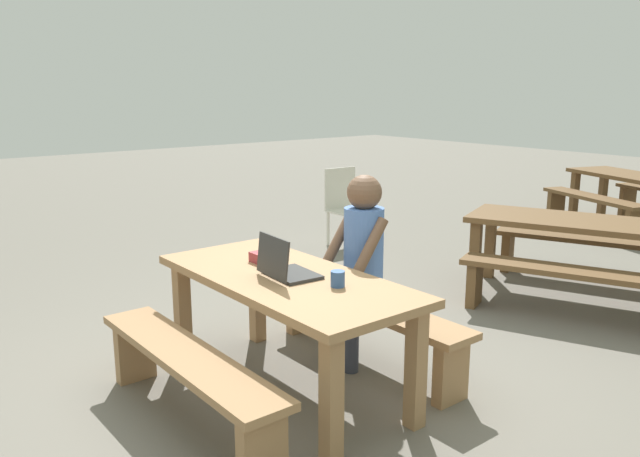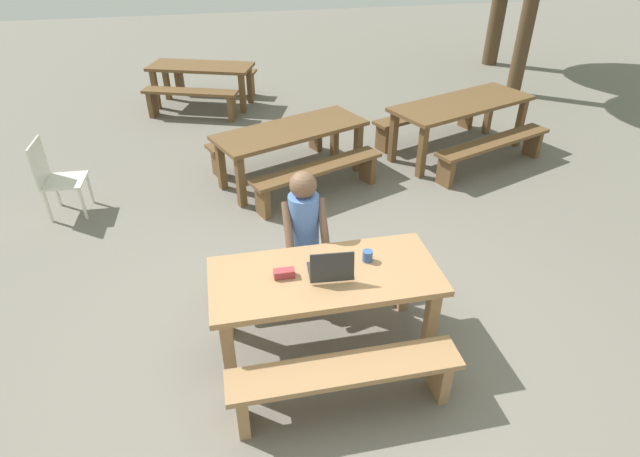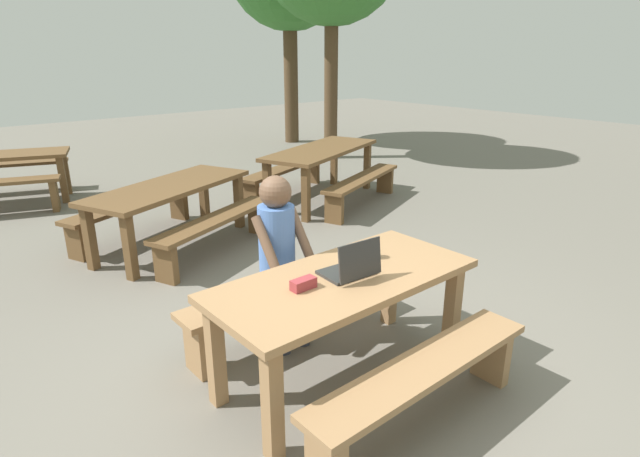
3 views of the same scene
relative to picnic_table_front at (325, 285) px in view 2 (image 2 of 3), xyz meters
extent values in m
plane|color=slate|center=(0.00, 0.00, -0.63)|extent=(30.00, 30.00, 0.00)
cube|color=#9E754C|center=(0.00, 0.00, 0.09)|extent=(1.76, 0.79, 0.05)
cube|color=#9E754C|center=(-0.78, -0.30, -0.28)|extent=(0.09, 0.09, 0.69)
cube|color=#9E754C|center=(0.78, -0.30, -0.28)|extent=(0.09, 0.09, 0.69)
cube|color=#9E754C|center=(-0.78, 0.30, -0.28)|extent=(0.09, 0.09, 0.69)
cube|color=#9E754C|center=(0.78, 0.30, -0.28)|extent=(0.09, 0.09, 0.69)
cube|color=#9E754C|center=(0.00, -0.66, -0.22)|extent=(1.65, 0.30, 0.05)
cube|color=#9E754C|center=(-0.73, -0.66, -0.43)|extent=(0.08, 0.24, 0.39)
cube|color=#9E754C|center=(0.73, -0.66, -0.43)|extent=(0.08, 0.24, 0.39)
cube|color=#9E754C|center=(0.00, 0.66, -0.22)|extent=(1.65, 0.30, 0.05)
cube|color=#9E754C|center=(-0.73, 0.66, -0.43)|extent=(0.08, 0.24, 0.39)
cube|color=#9E754C|center=(0.73, 0.66, -0.43)|extent=(0.08, 0.24, 0.39)
cube|color=#2D2D2D|center=(0.04, 0.02, 0.12)|extent=(0.34, 0.26, 0.02)
cube|color=#2D2D2D|center=(0.03, -0.11, 0.25)|extent=(0.33, 0.06, 0.24)
cube|color=black|center=(0.03, -0.10, 0.25)|extent=(0.30, 0.05, 0.22)
cube|color=#993338|center=(-0.31, 0.02, 0.15)|extent=(0.16, 0.07, 0.06)
cylinder|color=#335693|center=(0.36, 0.10, 0.16)|extent=(0.08, 0.08, 0.09)
cylinder|color=#333847|center=(-0.13, 0.48, -0.41)|extent=(0.10, 0.10, 0.43)
cylinder|color=#333847|center=(0.05, 0.48, -0.41)|extent=(0.10, 0.10, 0.43)
cube|color=#333847|center=(-0.04, 0.57, -0.15)|extent=(0.28, 0.28, 0.12)
cylinder|color=#517AC6|center=(-0.04, 0.66, 0.16)|extent=(0.26, 0.26, 0.55)
cylinder|color=brown|center=(-0.20, 0.56, 0.19)|extent=(0.07, 0.32, 0.41)
cylinder|color=brown|center=(0.11, 0.56, 0.19)|extent=(0.07, 0.32, 0.41)
sphere|color=brown|center=(-0.04, 0.66, 0.54)|extent=(0.23, 0.23, 0.23)
cube|color=silver|center=(-2.48, 2.71, -0.21)|extent=(0.46, 0.46, 0.02)
cube|color=silver|center=(-2.69, 2.72, 0.04)|extent=(0.04, 0.44, 0.48)
cylinder|color=silver|center=(-2.30, 2.51, -0.43)|extent=(0.04, 0.04, 0.40)
cylinder|color=silver|center=(-2.28, 2.89, -0.43)|extent=(0.04, 0.04, 0.40)
cylinder|color=silver|center=(-2.68, 2.53, -0.43)|extent=(0.04, 0.04, 0.40)
cylinder|color=silver|center=(-2.66, 2.91, -0.43)|extent=(0.04, 0.04, 0.40)
cube|color=brown|center=(2.68, 3.35, 0.12)|extent=(2.26, 1.49, 0.05)
cube|color=brown|center=(1.89, 2.74, -0.27)|extent=(0.12, 0.12, 0.72)
cube|color=brown|center=(3.68, 3.42, -0.27)|extent=(0.12, 0.12, 0.72)
cube|color=brown|center=(1.68, 3.29, -0.27)|extent=(0.12, 0.12, 0.72)
cube|color=brown|center=(3.47, 3.97, -0.27)|extent=(0.12, 0.12, 0.72)
cube|color=brown|center=(2.91, 2.75, -0.22)|extent=(1.89, 0.96, 0.05)
cube|color=brown|center=(2.11, 2.45, -0.43)|extent=(0.16, 0.25, 0.38)
cube|color=brown|center=(3.70, 3.05, -0.43)|extent=(0.16, 0.25, 0.38)
cube|color=brown|center=(2.45, 3.96, -0.22)|extent=(1.89, 0.96, 0.05)
cube|color=brown|center=(1.65, 3.66, -0.43)|extent=(0.16, 0.25, 0.38)
cube|color=brown|center=(3.24, 4.26, -0.43)|extent=(0.16, 0.25, 0.38)
cube|color=brown|center=(-0.87, 6.17, 0.07)|extent=(1.89, 1.25, 0.05)
cube|color=brown|center=(-1.69, 6.20, -0.29)|extent=(0.12, 0.12, 0.67)
cube|color=brown|center=(-0.22, 5.67, -0.29)|extent=(0.12, 0.12, 0.67)
cube|color=brown|center=(-1.52, 6.67, -0.29)|extent=(0.12, 0.12, 0.67)
cube|color=brown|center=(-0.05, 6.14, -0.29)|extent=(0.12, 0.12, 0.67)
cube|color=brown|center=(-1.08, 5.59, -0.18)|extent=(1.59, 0.82, 0.05)
cube|color=brown|center=(-1.73, 5.82, -0.41)|extent=(0.16, 0.25, 0.43)
cube|color=brown|center=(-0.43, 5.35, -0.41)|extent=(0.16, 0.25, 0.43)
cube|color=brown|center=(-0.66, 6.76, -0.18)|extent=(1.59, 0.82, 0.05)
cube|color=brown|center=(-1.31, 6.99, -0.41)|extent=(0.16, 0.25, 0.43)
cube|color=brown|center=(-0.01, 6.53, -0.41)|extent=(0.16, 0.25, 0.43)
cube|color=brown|center=(0.21, 3.03, 0.06)|extent=(2.09, 1.43, 0.05)
cube|color=brown|center=(-0.49, 2.45, -0.30)|extent=(0.12, 0.12, 0.66)
cube|color=brown|center=(1.13, 3.11, -0.30)|extent=(0.12, 0.12, 0.66)
cube|color=brown|center=(-0.70, 2.95, -0.30)|extent=(0.12, 0.12, 0.66)
cube|color=brown|center=(0.92, 3.61, -0.30)|extent=(0.12, 0.12, 0.66)
cube|color=brown|center=(0.45, 2.46, -0.22)|extent=(1.74, 0.95, 0.05)
cube|color=brown|center=(-0.27, 2.16, -0.43)|extent=(0.17, 0.25, 0.38)
cube|color=brown|center=(1.17, 2.76, -0.43)|extent=(0.17, 0.25, 0.38)
cube|color=brown|center=(-0.02, 3.60, -0.22)|extent=(1.74, 0.95, 0.05)
cube|color=brown|center=(-0.74, 3.30, -0.43)|extent=(0.17, 0.25, 0.38)
cube|color=brown|center=(0.70, 3.90, -0.43)|extent=(0.17, 0.25, 0.38)
cylinder|color=#4C3823|center=(4.88, 5.65, 0.89)|extent=(0.27, 0.27, 3.04)
camera|label=1|loc=(2.94, -2.10, 1.21)|focal=35.64mm
camera|label=2|loc=(-0.67, -3.03, 2.53)|focal=28.84mm
camera|label=3|loc=(-2.03, -2.16, 1.47)|focal=28.74mm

